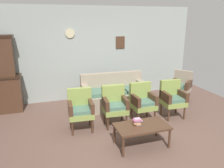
# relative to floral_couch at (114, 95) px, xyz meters

# --- Properties ---
(ground_plane) EXTENTS (7.68, 7.68, 0.00)m
(ground_plane) POSITION_rel_floral_couch_xyz_m (-0.40, -1.65, -0.33)
(ground_plane) COLOR brown
(wall_back_with_decor) EXTENTS (6.40, 0.09, 2.70)m
(wall_back_with_decor) POSITION_rel_floral_couch_xyz_m (-0.39, 0.98, 1.02)
(wall_back_with_decor) COLOR #939E99
(wall_back_with_decor) RESTS_ON ground
(floral_couch) EXTENTS (1.78, 0.86, 0.90)m
(floral_couch) POSITION_rel_floral_couch_xyz_m (0.00, 0.00, 0.00)
(floral_couch) COLOR gray
(floral_couch) RESTS_ON ground
(armchair_by_doorway) EXTENTS (0.55, 0.53, 0.90)m
(armchair_by_doorway) POSITION_rel_floral_couch_xyz_m (-1.12, -1.04, 0.17)
(armchair_by_doorway) COLOR #849947
(armchair_by_doorway) RESTS_ON ground
(armchair_row_middle) EXTENTS (0.56, 0.53, 0.90)m
(armchair_row_middle) POSITION_rel_floral_couch_xyz_m (-0.35, -1.05, 0.17)
(armchair_row_middle) COLOR #849947
(armchair_row_middle) RESTS_ON ground
(armchair_near_cabinet) EXTENTS (0.53, 0.50, 0.90)m
(armchair_near_cabinet) POSITION_rel_floral_couch_xyz_m (0.35, -1.03, 0.17)
(armchair_near_cabinet) COLOR #849947
(armchair_near_cabinet) RESTS_ON ground
(armchair_near_couch_end) EXTENTS (0.55, 0.52, 0.90)m
(armchair_near_couch_end) POSITION_rel_floral_couch_xyz_m (1.14, -1.07, 0.17)
(armchair_near_couch_end) COLOR #849947
(armchair_near_couch_end) RESTS_ON ground
(wingback_chair_by_fireplace) EXTENTS (0.71, 0.71, 0.90)m
(wingback_chair_by_fireplace) POSITION_rel_floral_couch_xyz_m (1.96, -0.23, 0.17)
(wingback_chair_by_fireplace) COLOR gray
(wingback_chair_by_fireplace) RESTS_ON ground
(coffee_table) EXTENTS (1.00, 0.56, 0.42)m
(coffee_table) POSITION_rel_floral_couch_xyz_m (-0.15, -2.05, 0.05)
(coffee_table) COLOR #472D1E
(coffee_table) RESTS_ON ground
(book_stack_on_table) EXTENTS (0.18, 0.11, 0.13)m
(book_stack_on_table) POSITION_rel_floral_couch_xyz_m (-0.22, -1.98, 0.16)
(book_stack_on_table) COLOR gray
(book_stack_on_table) RESTS_ON coffee_table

